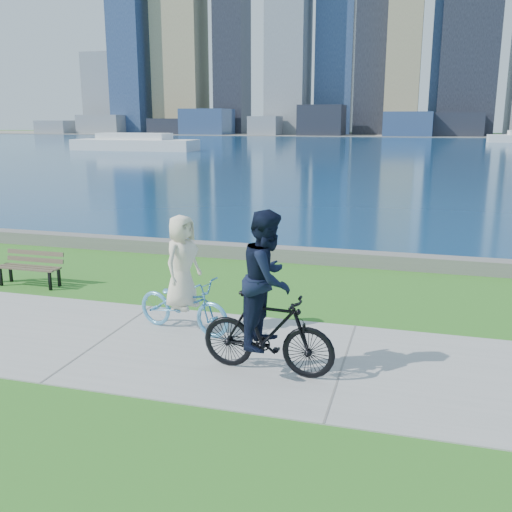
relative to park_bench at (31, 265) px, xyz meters
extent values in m
plane|color=#29691B|center=(3.26, -2.45, -0.46)|extent=(320.00, 320.00, 0.00)
cube|color=#9A9995|center=(3.26, -2.45, -0.45)|extent=(80.00, 3.50, 0.02)
cube|color=#65635E|center=(3.26, 3.75, -0.28)|extent=(90.00, 0.50, 0.35)
cube|color=navy|center=(3.26, 69.55, -0.45)|extent=(320.00, 131.00, 0.01)
cube|color=slate|center=(3.26, 127.55, -0.40)|extent=(320.00, 30.00, 0.12)
cube|color=slate|center=(-80.52, 117.75, 1.17)|extent=(8.44, 7.32, 3.26)
cube|color=slate|center=(-68.39, 119.16, 1.85)|extent=(11.26, 6.48, 4.62)
cube|color=black|center=(-50.56, 120.24, 1.41)|extent=(8.60, 8.43, 3.75)
cube|color=navy|center=(-40.57, 119.12, 2.51)|extent=(10.64, 9.92, 5.94)
cube|color=slate|center=(-25.96, 117.39, 1.66)|extent=(6.56, 6.77, 4.23)
cube|color=black|center=(-13.14, 117.97, 2.86)|extent=(9.62, 8.99, 6.64)
cube|color=navy|center=(5.35, 116.62, 2.10)|extent=(9.92, 8.00, 5.12)
cube|color=black|center=(15.38, 119.76, 2.00)|extent=(10.14, 8.62, 4.92)
cube|color=slate|center=(-73.13, 129.00, 9.76)|extent=(9.40, 6.73, 20.44)
cube|color=navy|center=(-62.90, 124.55, 23.99)|extent=(8.21, 7.68, 48.89)
cube|color=#918259|center=(-50.99, 128.46, 21.59)|extent=(11.66, 9.66, 44.10)
cube|color=slate|center=(-22.92, 127.00, 26.43)|extent=(9.08, 11.26, 53.77)
cube|color=navy|center=(-12.28, 129.77, 26.47)|extent=(8.61, 7.01, 53.86)
cube|color=#918259|center=(3.49, 126.35, 17.46)|extent=(7.18, 11.52, 35.83)
cube|color=black|center=(16.91, 126.41, 23.58)|extent=(11.78, 9.02, 48.08)
cube|color=white|center=(-24.29, 51.45, 0.18)|extent=(14.86, 4.25, 1.27)
cube|color=white|center=(-24.29, 51.45, 1.19)|extent=(8.49, 3.18, 0.74)
cube|color=black|center=(-0.63, -0.24, -0.25)|extent=(0.05, 0.05, 0.41)
cube|color=black|center=(0.63, -0.24, -0.25)|extent=(0.05, 0.05, 0.41)
cube|color=black|center=(-0.63, 0.09, -0.25)|extent=(0.05, 0.05, 0.41)
cube|color=black|center=(0.63, 0.08, -0.25)|extent=(0.05, 0.05, 0.41)
cube|color=brown|center=(0.00, -0.24, -0.03)|extent=(1.45, 0.09, 0.04)
cube|color=brown|center=(0.00, -0.10, -0.03)|extent=(1.45, 0.09, 0.04)
cube|color=brown|center=(0.00, 0.05, -0.03)|extent=(1.45, 0.09, 0.04)
cube|color=brown|center=(0.00, 0.16, 0.08)|extent=(1.45, 0.06, 0.11)
cube|color=brown|center=(0.00, 0.18, 0.24)|extent=(1.45, 0.06, 0.11)
imported|color=#5CAEE1|center=(4.40, -1.76, 0.05)|extent=(1.08, 1.96, 0.97)
imported|color=white|center=(4.40, -1.76, 0.80)|extent=(0.70, 0.90, 1.62)
imported|color=black|center=(6.22, -2.98, 0.16)|extent=(0.72, 2.03, 1.20)
imported|color=black|center=(6.22, -2.98, 0.97)|extent=(0.80, 1.00, 1.97)
camera|label=1|loc=(8.17, -10.44, 3.16)|focal=40.00mm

